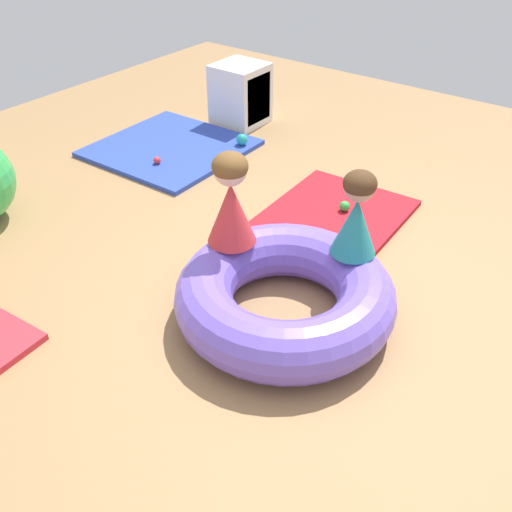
% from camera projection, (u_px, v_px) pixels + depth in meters
% --- Properties ---
extents(ground_plane, '(8.00, 8.00, 0.00)m').
position_uv_depth(ground_plane, '(277.00, 308.00, 3.41)').
color(ground_plane, '#9E7549').
extents(gym_mat_front, '(1.21, 1.22, 0.04)m').
position_uv_depth(gym_mat_front, '(170.00, 148.00, 5.15)').
color(gym_mat_front, '#2D47B7').
rests_on(gym_mat_front, ground).
extents(gym_mat_near_left, '(1.29, 0.96, 0.04)m').
position_uv_depth(gym_mat_near_left, '(328.00, 222.00, 4.15)').
color(gym_mat_near_left, '#B21923').
rests_on(gym_mat_near_left, ground).
extents(inflatable_cushion, '(1.23, 1.23, 0.33)m').
position_uv_depth(inflatable_cushion, '(285.00, 295.00, 3.25)').
color(inflatable_cushion, '#7056D1').
rests_on(inflatable_cushion, ground).
extents(child_in_teal, '(0.33, 0.33, 0.50)m').
position_uv_depth(child_in_teal, '(357.00, 214.00, 3.17)').
color(child_in_teal, teal).
rests_on(child_in_teal, inflatable_cushion).
extents(child_in_red, '(0.36, 0.36, 0.55)m').
position_uv_depth(child_in_red, '(231.00, 200.00, 3.25)').
color(child_in_red, red).
rests_on(child_in_red, inflatable_cushion).
extents(play_ball_red, '(0.06, 0.06, 0.06)m').
position_uv_depth(play_ball_red, '(157.00, 160.00, 4.84)').
color(play_ball_red, red).
rests_on(play_ball_red, gym_mat_front).
extents(play_ball_teal, '(0.10, 0.10, 0.10)m').
position_uv_depth(play_ball_teal, '(242.00, 139.00, 5.14)').
color(play_ball_teal, teal).
rests_on(play_ball_teal, gym_mat_front).
extents(play_ball_yellow, '(0.08, 0.08, 0.08)m').
position_uv_depth(play_ball_yellow, '(343.00, 249.00, 3.77)').
color(play_ball_yellow, yellow).
rests_on(play_ball_yellow, gym_mat_near_left).
extents(play_ball_green, '(0.08, 0.08, 0.08)m').
position_uv_depth(play_ball_green, '(345.00, 206.00, 4.22)').
color(play_ball_green, green).
rests_on(play_ball_green, gym_mat_near_left).
extents(storage_cube, '(0.44, 0.44, 0.56)m').
position_uv_depth(storage_cube, '(242.00, 95.00, 5.51)').
color(storage_cube, white).
rests_on(storage_cube, ground).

